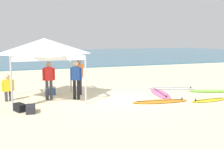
{
  "coord_description": "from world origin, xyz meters",
  "views": [
    {
      "loc": [
        -4.64,
        -11.11,
        2.78
      ],
      "look_at": [
        -0.01,
        1.18,
        1.0
      ],
      "focal_mm": 43.97,
      "sensor_mm": 36.0,
      "label": 1
    }
  ],
  "objects_px": {
    "person_orange": "(79,75)",
    "person_yellow": "(8,86)",
    "surfboard_yellow": "(209,100)",
    "surfboard_lime": "(213,91)",
    "cooler_box": "(50,91)",
    "person_red": "(49,78)",
    "gear_bag_by_pole": "(20,107)",
    "canopy_tent": "(45,46)",
    "surfboard_orange": "(160,101)",
    "person_blue": "(76,78)",
    "surfboard_white": "(171,88)",
    "surfboard_pink": "(160,93)",
    "gear_bag_near_tent": "(31,109)"
  },
  "relations": [
    {
      "from": "person_orange",
      "to": "person_yellow",
      "type": "distance_m",
      "value": 3.29
    },
    {
      "from": "surfboard_yellow",
      "to": "surfboard_lime",
      "type": "height_order",
      "value": "same"
    },
    {
      "from": "surfboard_lime",
      "to": "cooler_box",
      "type": "distance_m",
      "value": 8.28
    },
    {
      "from": "person_red",
      "to": "person_yellow",
      "type": "distance_m",
      "value": 1.79
    },
    {
      "from": "person_orange",
      "to": "gear_bag_by_pole",
      "type": "bearing_deg",
      "value": -143.19
    },
    {
      "from": "surfboard_lime",
      "to": "cooler_box",
      "type": "xyz_separation_m",
      "value": [
        -7.98,
        2.19,
        0.16
      ]
    },
    {
      "from": "canopy_tent",
      "to": "surfboard_yellow",
      "type": "bearing_deg",
      "value": -22.49
    },
    {
      "from": "surfboard_yellow",
      "to": "surfboard_orange",
      "type": "xyz_separation_m",
      "value": [
        -2.14,
        0.56,
        -0.0
      ]
    },
    {
      "from": "surfboard_yellow",
      "to": "person_blue",
      "type": "height_order",
      "value": "person_blue"
    },
    {
      "from": "surfboard_white",
      "to": "person_yellow",
      "type": "bearing_deg",
      "value": 179.94
    },
    {
      "from": "surfboard_orange",
      "to": "person_red",
      "type": "distance_m",
      "value": 5.02
    },
    {
      "from": "surfboard_white",
      "to": "person_orange",
      "type": "bearing_deg",
      "value": 177.0
    },
    {
      "from": "surfboard_yellow",
      "to": "surfboard_white",
      "type": "distance_m",
      "value": 3.05
    },
    {
      "from": "surfboard_pink",
      "to": "person_red",
      "type": "height_order",
      "value": "person_red"
    },
    {
      "from": "canopy_tent",
      "to": "gear_bag_near_tent",
      "type": "xyz_separation_m",
      "value": [
        -0.82,
        -1.98,
        -2.25
      ]
    },
    {
      "from": "gear_bag_near_tent",
      "to": "gear_bag_by_pole",
      "type": "distance_m",
      "value": 0.53
    },
    {
      "from": "surfboard_orange",
      "to": "person_orange",
      "type": "relative_size",
      "value": 1.5
    },
    {
      "from": "person_yellow",
      "to": "surfboard_orange",
      "type": "bearing_deg",
      "value": -22.09
    },
    {
      "from": "surfboard_lime",
      "to": "person_yellow",
      "type": "relative_size",
      "value": 2.1
    },
    {
      "from": "surfboard_lime",
      "to": "surfboard_orange",
      "type": "distance_m",
      "value": 3.89
    },
    {
      "from": "person_yellow",
      "to": "gear_bag_near_tent",
      "type": "distance_m",
      "value": 2.45
    },
    {
      "from": "surfboard_orange",
      "to": "person_blue",
      "type": "distance_m",
      "value": 3.86
    },
    {
      "from": "surfboard_pink",
      "to": "surfboard_orange",
      "type": "xyz_separation_m",
      "value": [
        -0.89,
        -1.51,
        0.0
      ]
    },
    {
      "from": "canopy_tent",
      "to": "person_yellow",
      "type": "height_order",
      "value": "canopy_tent"
    },
    {
      "from": "canopy_tent",
      "to": "gear_bag_by_pole",
      "type": "distance_m",
      "value": 3.01
    },
    {
      "from": "surfboard_white",
      "to": "gear_bag_near_tent",
      "type": "distance_m",
      "value": 7.87
    },
    {
      "from": "surfboard_orange",
      "to": "person_red",
      "type": "relative_size",
      "value": 1.5
    },
    {
      "from": "surfboard_orange",
      "to": "gear_bag_near_tent",
      "type": "height_order",
      "value": "gear_bag_near_tent"
    },
    {
      "from": "surfboard_yellow",
      "to": "person_blue",
      "type": "relative_size",
      "value": 1.1
    },
    {
      "from": "surfboard_pink",
      "to": "gear_bag_near_tent",
      "type": "relative_size",
      "value": 4.47
    },
    {
      "from": "surfboard_white",
      "to": "gear_bag_near_tent",
      "type": "xyz_separation_m",
      "value": [
        -7.54,
        -2.26,
        0.1
      ]
    },
    {
      "from": "canopy_tent",
      "to": "person_yellow",
      "type": "xyz_separation_m",
      "value": [
        -1.6,
        0.29,
        -1.73
      ]
    },
    {
      "from": "person_red",
      "to": "surfboard_yellow",
      "type": "bearing_deg",
      "value": -22.39
    },
    {
      "from": "surfboard_lime",
      "to": "surfboard_white",
      "type": "bearing_deg",
      "value": 137.85
    },
    {
      "from": "canopy_tent",
      "to": "person_orange",
      "type": "height_order",
      "value": "canopy_tent"
    },
    {
      "from": "person_blue",
      "to": "person_yellow",
      "type": "distance_m",
      "value": 2.99
    },
    {
      "from": "surfboard_orange",
      "to": "person_red",
      "type": "bearing_deg",
      "value": 154.18
    },
    {
      "from": "person_red",
      "to": "gear_bag_by_pole",
      "type": "xyz_separation_m",
      "value": [
        -1.33,
        -1.54,
        -0.85
      ]
    },
    {
      "from": "surfboard_orange",
      "to": "gear_bag_near_tent",
      "type": "xyz_separation_m",
      "value": [
        -5.39,
        0.23,
        0.1
      ]
    },
    {
      "from": "surfboard_yellow",
      "to": "surfboard_orange",
      "type": "bearing_deg",
      "value": 165.26
    },
    {
      "from": "person_red",
      "to": "person_yellow",
      "type": "height_order",
      "value": "person_red"
    },
    {
      "from": "surfboard_yellow",
      "to": "surfboard_pink",
      "type": "bearing_deg",
      "value": 121.09
    },
    {
      "from": "surfboard_yellow",
      "to": "surfboard_pink",
      "type": "distance_m",
      "value": 2.43
    },
    {
      "from": "person_blue",
      "to": "surfboard_white",
      "type": "bearing_deg",
      "value": 6.94
    },
    {
      "from": "canopy_tent",
      "to": "surfboard_pink",
      "type": "relative_size",
      "value": 1.12
    },
    {
      "from": "surfboard_orange",
      "to": "surfboard_white",
      "type": "distance_m",
      "value": 3.29
    },
    {
      "from": "surfboard_white",
      "to": "gear_bag_by_pole",
      "type": "distance_m",
      "value": 8.14
    },
    {
      "from": "cooler_box",
      "to": "person_yellow",
      "type": "bearing_deg",
      "value": -158.73
    },
    {
      "from": "person_blue",
      "to": "cooler_box",
      "type": "xyz_separation_m",
      "value": [
        -0.98,
        1.42,
        -0.79
      ]
    },
    {
      "from": "surfboard_lime",
      "to": "person_blue",
      "type": "bearing_deg",
      "value": 173.67
    }
  ]
}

